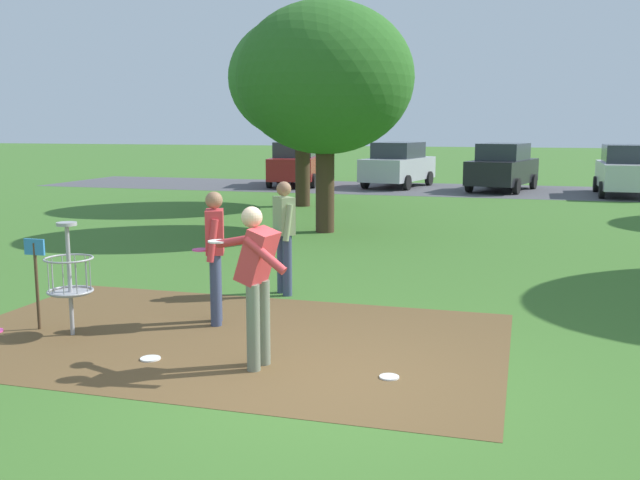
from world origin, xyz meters
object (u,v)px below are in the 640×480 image
at_px(player_waiting_left, 256,276).
at_px(frisbee_scattered_a, 389,377).
at_px(player_foreground_watching, 215,250).
at_px(parked_car_center_right, 503,167).
at_px(tree_mid_left, 325,79).
at_px(parked_car_leftmost, 295,164).
at_px(disc_golf_basket, 66,274).
at_px(frisbee_far_left, 150,359).
at_px(player_throwing, 284,231).
at_px(parked_car_center_left, 398,165).
at_px(tree_near_right, 302,79).
at_px(parked_car_rightmost, 626,170).

xyz_separation_m(player_waiting_left, frisbee_scattered_a, (1.40, 0.05, -0.98)).
distance_m(player_foreground_watching, parked_car_center_right, 20.82).
bearing_deg(parked_car_center_right, frisbee_scattered_a, -91.01).
bearing_deg(tree_mid_left, parked_car_leftmost, 111.00).
xyz_separation_m(disc_golf_basket, parked_car_leftmost, (-4.11, 21.66, 0.17)).
height_order(disc_golf_basket, player_waiting_left, player_waiting_left).
relative_size(frisbee_far_left, tree_mid_left, 0.04).
xyz_separation_m(player_throwing, parked_car_center_left, (-1.63, 19.40, -0.05)).
xyz_separation_m(player_waiting_left, tree_near_right, (-4.11, 14.75, 2.96)).
distance_m(disc_golf_basket, tree_mid_left, 9.53).
relative_size(player_throwing, frisbee_scattered_a, 8.47).
relative_size(player_throwing, parked_car_center_right, 0.38).
distance_m(tree_mid_left, parked_car_center_left, 13.35).
height_order(disc_golf_basket, parked_car_center_right, parked_car_center_right).
distance_m(tree_near_right, parked_car_rightmost, 12.49).
bearing_deg(player_waiting_left, tree_mid_left, 101.40).
bearing_deg(disc_golf_basket, tree_mid_left, 85.41).
bearing_deg(frisbee_far_left, player_waiting_left, 4.40).
bearing_deg(frisbee_scattered_a, parked_car_center_right, 88.99).
bearing_deg(parked_car_center_right, player_waiting_left, -94.65).
height_order(player_foreground_watching, frisbee_scattered_a, player_foreground_watching).
relative_size(disc_golf_basket, parked_car_leftmost, 0.31).
distance_m(disc_golf_basket, frisbee_far_left, 1.72).
height_order(player_throwing, parked_car_center_right, parked_car_center_right).
height_order(disc_golf_basket, player_throwing, player_throwing).
bearing_deg(frisbee_scattered_a, player_waiting_left, -177.77).
bearing_deg(parked_car_rightmost, tree_near_right, -147.90).
bearing_deg(frisbee_far_left, parked_car_rightmost, 70.88).
xyz_separation_m(disc_golf_basket, player_waiting_left, (2.65, -0.49, 0.23)).
xyz_separation_m(player_throwing, parked_car_rightmost, (6.96, 17.96, -0.05)).
bearing_deg(parked_car_center_right, parked_car_center_left, 172.23).
height_order(parked_car_leftmost, parked_car_rightmost, same).
xyz_separation_m(frisbee_far_left, tree_near_right, (-2.89, 14.84, 3.94)).
distance_m(tree_mid_left, parked_car_center_right, 13.31).
relative_size(frisbee_scattered_a, parked_car_leftmost, 0.05).
distance_m(disc_golf_basket, parked_car_rightmost, 22.50).
bearing_deg(player_throwing, frisbee_scattered_a, -55.23).
height_order(player_foreground_watching, parked_car_center_right, parked_car_center_right).
height_order(frisbee_scattered_a, tree_mid_left, tree_mid_left).
relative_size(player_foreground_watching, parked_car_leftmost, 0.38).
bearing_deg(disc_golf_basket, tree_near_right, 95.82).
relative_size(parked_car_leftmost, parked_car_center_right, 0.99).
height_order(tree_near_right, parked_car_rightmost, tree_near_right).
bearing_deg(tree_mid_left, parked_car_rightmost, 55.19).
bearing_deg(player_foreground_watching, tree_near_right, 102.66).
relative_size(disc_golf_basket, parked_car_center_left, 0.31).
relative_size(frisbee_far_left, tree_near_right, 0.04).
height_order(frisbee_far_left, parked_car_center_left, parked_car_center_left).
xyz_separation_m(frisbee_far_left, frisbee_scattered_a, (2.62, 0.15, 0.00)).
relative_size(disc_golf_basket, tree_near_right, 0.24).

